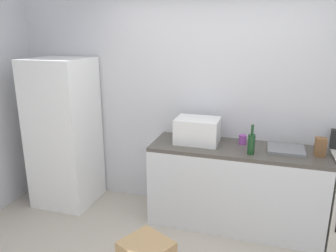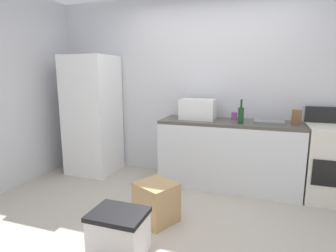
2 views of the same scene
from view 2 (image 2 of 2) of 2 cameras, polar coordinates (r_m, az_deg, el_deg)
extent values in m
plane|color=#B2A899|center=(2.89, 2.93, -20.48)|extent=(6.00, 6.00, 0.00)
cube|color=silver|center=(3.99, 9.24, 7.75)|extent=(5.00, 0.10, 2.60)
cube|color=silver|center=(3.76, 12.49, -6.05)|extent=(1.80, 0.60, 0.86)
cube|color=#4C473F|center=(3.65, 12.77, 0.73)|extent=(1.80, 0.60, 0.04)
cube|color=white|center=(4.32, -15.45, 2.20)|extent=(0.68, 0.66, 1.77)
cube|color=silver|center=(3.83, 31.07, -6.73)|extent=(0.60, 0.60, 0.90)
cube|color=black|center=(3.97, 31.06, 1.98)|extent=(0.60, 0.08, 0.20)
cube|color=white|center=(3.73, 6.30, 3.53)|extent=(0.46, 0.34, 0.27)
cube|color=slate|center=(3.67, 20.38, 0.91)|extent=(0.36, 0.32, 0.03)
cylinder|color=#193F1E|center=(3.46, 14.99, 2.10)|extent=(0.07, 0.07, 0.20)
cylinder|color=#193F1E|center=(3.45, 15.11, 4.57)|extent=(0.03, 0.03, 0.10)
cylinder|color=purple|center=(3.76, 13.69, 2.04)|extent=(0.08, 0.08, 0.10)
cube|color=brown|center=(3.63, 25.28, 1.66)|extent=(0.10, 0.10, 0.18)
cube|color=tan|center=(2.91, -2.45, -15.59)|extent=(0.49, 0.48, 0.41)
cube|color=silver|center=(2.50, -10.23, -21.53)|extent=(0.44, 0.34, 0.34)
cube|color=black|center=(2.40, -10.38, -17.69)|extent=(0.46, 0.36, 0.04)
camera|label=1|loc=(0.64, -3.62, 71.59)|focal=35.00mm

